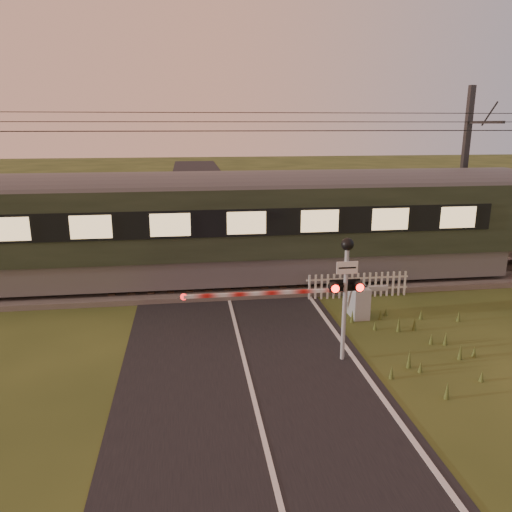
{
  "coord_description": "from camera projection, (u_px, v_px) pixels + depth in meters",
  "views": [
    {
      "loc": [
        -1.26,
        -10.87,
        5.74
      ],
      "look_at": [
        0.68,
        3.2,
        1.96
      ],
      "focal_mm": 35.0,
      "sensor_mm": 36.0,
      "label": 1
    }
  ],
  "objects": [
    {
      "name": "catenary_mast",
      "position": [
        464.0,
        173.0,
        20.79
      ],
      "size": [
        0.23,
        2.46,
        7.24
      ],
      "color": "#2D2D30",
      "rests_on": "ground"
    },
    {
      "name": "track_bed",
      "position": [
        225.0,
        284.0,
        18.26
      ],
      "size": [
        140.0,
        3.4,
        0.39
      ],
      "color": "#47423D",
      "rests_on": "ground"
    },
    {
      "name": "overhead_wires",
      "position": [
        223.0,
        124.0,
        16.8
      ],
      "size": [
        120.0,
        0.62,
        0.62
      ],
      "color": "black",
      "rests_on": "ground"
    },
    {
      "name": "road",
      "position": [
        248.0,
        373.0,
        11.83
      ],
      "size": [
        6.0,
        140.0,
        0.03
      ],
      "color": "black",
      "rests_on": "ground"
    },
    {
      "name": "ground",
      "position": [
        246.0,
        369.0,
        12.05
      ],
      "size": [
        160.0,
        160.0,
        0.0
      ],
      "primitive_type": "plane",
      "color": "#2D3C17",
      "rests_on": "ground"
    },
    {
      "name": "crossing_signal",
      "position": [
        346.0,
        278.0,
        11.98
      ],
      "size": [
        0.8,
        0.34,
        3.13
      ],
      "color": "gray",
      "rests_on": "ground"
    },
    {
      "name": "picket_fence",
      "position": [
        358.0,
        285.0,
        16.92
      ],
      "size": [
        3.57,
        0.07,
        0.86
      ],
      "color": "silver",
      "rests_on": "ground"
    },
    {
      "name": "boom_gate",
      "position": [
        349.0,
        300.0,
        15.14
      ],
      "size": [
        6.26,
        0.75,
        0.99
      ],
      "color": "gray",
      "rests_on": "ground"
    }
  ]
}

